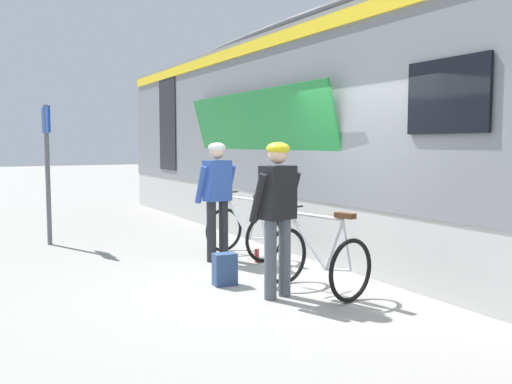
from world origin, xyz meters
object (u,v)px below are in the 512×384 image
object	(u,v)px
train_car	(375,130)
backpack_on_platform	(225,269)
bicycle_far_white	(244,231)
water_bottle_near_the_bikes	(257,256)
platform_sign_post	(47,151)
cyclist_near_in_dark	(278,205)
cyclist_far_in_blue	(217,190)
bicycle_near_silver	(317,259)

from	to	relation	value
train_car	backpack_on_platform	bearing A→B (deg)	-162.17
bicycle_far_white	backpack_on_platform	bearing A→B (deg)	-125.35
water_bottle_near_the_bikes	platform_sign_post	size ratio (longest dim) A/B	0.08
cyclist_near_in_dark	bicycle_far_white	bearing A→B (deg)	71.88
cyclist_far_in_blue	cyclist_near_in_dark	bearing A→B (deg)	-96.42
train_car	cyclist_near_in_dark	world-z (taller)	train_car
cyclist_near_in_dark	cyclist_far_in_blue	world-z (taller)	same
cyclist_far_in_blue	water_bottle_near_the_bikes	world-z (taller)	cyclist_far_in_blue
backpack_on_platform	water_bottle_near_the_bikes	bearing A→B (deg)	49.57
bicycle_near_silver	backpack_on_platform	xyz separation A→B (m)	(-0.80, 0.83, -0.20)
cyclist_far_in_blue	water_bottle_near_the_bikes	bearing A→B (deg)	-38.82
bicycle_near_silver	platform_sign_post	distance (m)	5.43
bicycle_near_silver	platform_sign_post	bearing A→B (deg)	115.18
train_car	bicycle_near_silver	distance (m)	3.48
train_car	water_bottle_near_the_bikes	distance (m)	2.95
train_car	cyclist_near_in_dark	distance (m)	3.62
backpack_on_platform	platform_sign_post	distance (m)	4.46
cyclist_near_in_dark	water_bottle_near_the_bikes	xyz separation A→B (m)	(0.70, 1.75, -0.96)
backpack_on_platform	bicycle_near_silver	bearing A→B (deg)	-41.05
train_car	water_bottle_near_the_bikes	bearing A→B (deg)	-177.99
cyclist_far_in_blue	backpack_on_platform	distance (m)	1.68
cyclist_near_in_dark	train_car	bearing A→B (deg)	31.50
cyclist_far_in_blue	water_bottle_near_the_bikes	xyz separation A→B (m)	(0.46, -0.37, -0.96)
train_car	backpack_on_platform	xyz separation A→B (m)	(-3.27, -1.05, -1.77)
cyclist_near_in_dark	backpack_on_platform	bearing A→B (deg)	110.45
platform_sign_post	train_car	bearing A→B (deg)	-31.61
backpack_on_platform	platform_sign_post	bearing A→B (deg)	115.32
train_car	bicycle_far_white	bearing A→B (deg)	170.78
water_bottle_near_the_bikes	bicycle_near_silver	bearing A→B (deg)	-96.22
cyclist_far_in_blue	train_car	bearing A→B (deg)	-6.10
water_bottle_near_the_bikes	backpack_on_platform	bearing A→B (deg)	-135.56
train_car	platform_sign_post	bearing A→B (deg)	148.39
cyclist_far_in_blue	water_bottle_near_the_bikes	size ratio (longest dim) A/B	9.14
train_car	bicycle_near_silver	bearing A→B (deg)	-142.78
bicycle_near_silver	bicycle_far_white	distance (m)	2.26
cyclist_near_in_dark	bicycle_far_white	distance (m)	2.40
train_car	bicycle_far_white	distance (m)	2.78
cyclist_far_in_blue	bicycle_near_silver	distance (m)	2.29
train_car	cyclist_far_in_blue	size ratio (longest dim) A/B	9.44
train_car	bicycle_near_silver	world-z (taller)	train_car
cyclist_near_in_dark	cyclist_far_in_blue	size ratio (longest dim) A/B	1.00
bicycle_near_silver	bicycle_far_white	size ratio (longest dim) A/B	1.02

